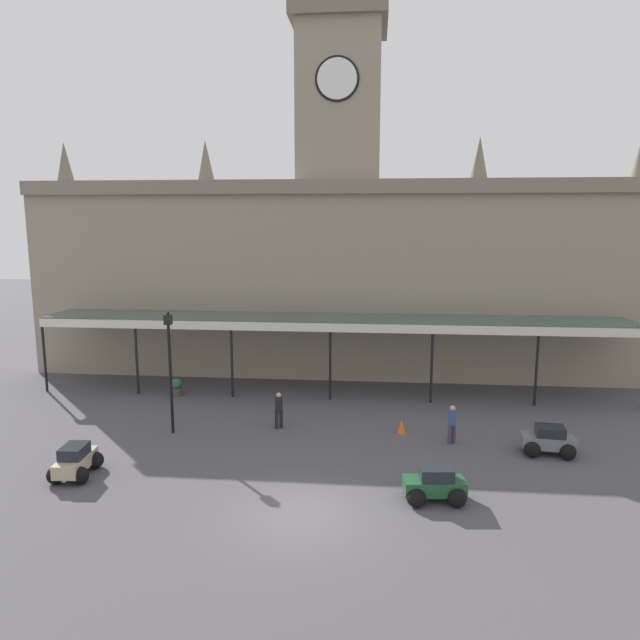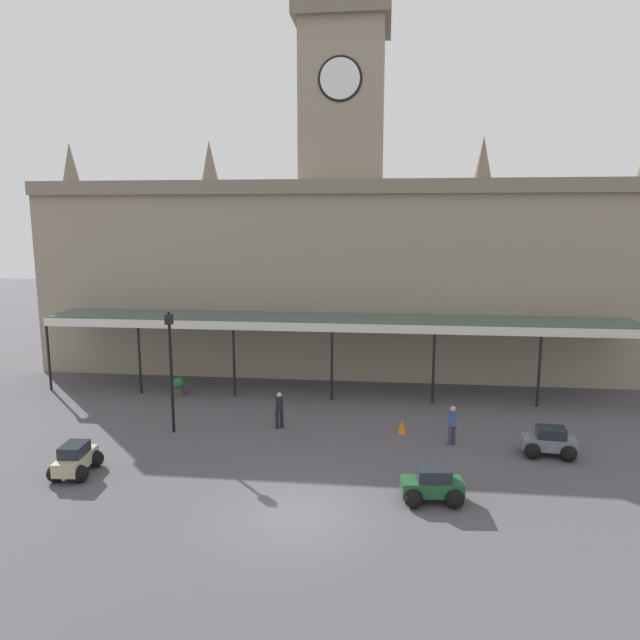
{
  "view_description": "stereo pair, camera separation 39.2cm",
  "coord_description": "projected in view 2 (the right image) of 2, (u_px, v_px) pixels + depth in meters",
  "views": [
    {
      "loc": [
        2.3,
        -17.24,
        9.36
      ],
      "look_at": [
        0.0,
        6.68,
        5.21
      ],
      "focal_mm": 32.71,
      "sensor_mm": 36.0,
      "label": 1
    },
    {
      "loc": [
        2.68,
        -17.2,
        9.36
      ],
      "look_at": [
        0.0,
        6.68,
        5.21
      ],
      "focal_mm": 32.71,
      "sensor_mm": 36.0,
      "label": 2
    }
  ],
  "objects": [
    {
      "name": "car_grey_sedan",
      "position": [
        549.0,
        444.0,
        23.33
      ],
      "size": [
        2.13,
        1.65,
        1.19
      ],
      "color": "slate",
      "rests_on": "ground"
    },
    {
      "name": "planter_by_canopy",
      "position": [
        179.0,
        386.0,
        31.45
      ],
      "size": [
        0.6,
        0.6,
        0.96
      ],
      "color": "#47423D",
      "rests_on": "ground"
    },
    {
      "name": "entrance_canopy",
      "position": [
        334.0,
        321.0,
        31.27
      ],
      "size": [
        31.54,
        3.26,
        4.16
      ],
      "color": "#38564C",
      "rests_on": "ground"
    },
    {
      "name": "pedestrian_beside_cars",
      "position": [
        279.0,
        409.0,
        26.37
      ],
      "size": [
        0.37,
        0.34,
        1.67
      ],
      "color": "black",
      "rests_on": "ground"
    },
    {
      "name": "victorian_lamppost",
      "position": [
        171.0,
        359.0,
        25.44
      ],
      "size": [
        0.3,
        0.3,
        5.47
      ],
      "color": "black",
      "rests_on": "ground"
    },
    {
      "name": "ground_plane",
      "position": [
        297.0,
        514.0,
        18.73
      ],
      "size": [
        140.0,
        140.0,
        0.0
      ],
      "primitive_type": "plane",
      "color": "#4B494E"
    },
    {
      "name": "traffic_cone",
      "position": [
        402.0,
        427.0,
        25.8
      ],
      "size": [
        0.4,
        0.4,
        0.62
      ],
      "primitive_type": "cone",
      "color": "orange",
      "rests_on": "ground"
    },
    {
      "name": "car_beige_sedan",
      "position": [
        76.0,
        461.0,
        21.63
      ],
      "size": [
        1.61,
        2.1,
        1.19
      ],
      "color": "tan",
      "rests_on": "ground"
    },
    {
      "name": "pedestrian_crossing_forecourt",
      "position": [
        452.0,
        424.0,
        24.43
      ],
      "size": [
        0.35,
        0.34,
        1.67
      ],
      "color": "#3F384C",
      "rests_on": "ground"
    },
    {
      "name": "station_building",
      "position": [
        342.0,
        263.0,
        36.18
      ],
      "size": [
        36.81,
        6.51,
        21.34
      ],
      "color": "gray",
      "rests_on": "ground"
    },
    {
      "name": "car_green_sedan",
      "position": [
        432.0,
        487.0,
        19.53
      ],
      "size": [
        2.13,
        1.65,
        1.19
      ],
      "color": "#1E512D",
      "rests_on": "ground"
    }
  ]
}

